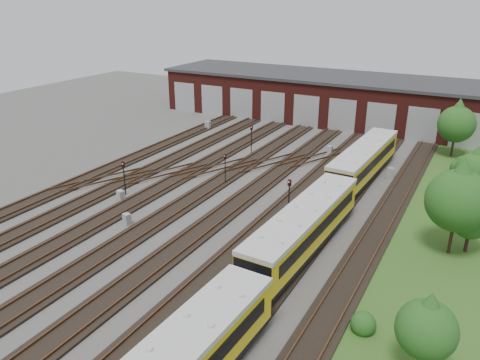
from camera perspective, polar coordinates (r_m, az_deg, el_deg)
The scene contains 22 objects.
ground at distance 36.36m, azimuth -8.84°, elevation -6.59°, with size 120.00×120.00×0.00m, color #4D4A47.
track_network at distance 36.81m, azimuth -8.51°, elevation -6.00°, with size 30.40×70.00×0.33m.
maintenance_shed at distance 69.46m, azimuth 11.45°, elevation 9.81°, with size 51.00×12.50×6.35m.
grass_verge at distance 39.03m, azimuth 24.22°, elevation -6.28°, with size 8.00×55.00×0.05m, color #2D531B.
metro_train at distance 33.11m, azimuth 7.78°, elevation -5.82°, with size 3.23×46.81×3.04m.
signal_mast_0 at distance 43.29m, azimuth -13.97°, elevation 0.74°, with size 0.30×0.29×3.19m.
signal_mast_1 at distance 53.04m, azimuth 1.40°, elevation 5.37°, with size 0.27×0.26×3.34m.
signal_mast_2 at distance 44.46m, azimuth -1.82°, elevation 1.78°, with size 0.24×0.23×3.02m.
signal_mast_3 at distance 38.41m, azimuth 6.01°, elevation -1.49°, with size 0.30×0.29×3.12m.
relay_cabinet_0 at distance 42.51m, azimuth -14.32°, elevation -1.91°, with size 0.63×0.52×1.05m, color #939497.
relay_cabinet_1 at distance 63.76m, azimuth -3.95°, elevation 6.68°, with size 0.66×0.55×1.11m, color #939497.
relay_cabinet_2 at distance 38.25m, azimuth -13.62°, elevation -4.67°, with size 0.57×0.48×0.95m, color #939497.
relay_cabinet_3 at distance 54.47m, azimuth 10.88°, elevation 3.61°, with size 0.58×0.49×0.97m, color #939497.
relay_cabinet_4 at distance 48.78m, azimuth 17.89°, elevation 0.82°, with size 0.65×0.54×1.08m, color #939497.
tree_0 at distance 56.68m, azimuth 24.96°, elevation 6.66°, with size 4.02×4.02×6.65m.
tree_1 at distance 44.38m, azimuth 26.72°, elevation 1.43°, with size 3.23×3.23×5.36m.
tree_2 at distance 34.72m, azimuth 25.17°, elevation -1.50°, with size 4.33×4.33×7.18m.
tree_3 at distance 36.13m, azimuth 26.43°, elevation -3.99°, with size 2.64×2.64×4.38m.
tree_4 at distance 24.04m, azimuth 21.89°, elevation -15.91°, with size 2.86×2.86×4.73m.
bush_0 at distance 27.17m, azimuth 14.82°, elevation -16.26°, with size 1.39×1.39×1.39m, color #194814.
bush_1 at distance 54.86m, azimuth 25.42°, elevation 2.17°, with size 1.34×1.34×1.34m, color #194814.
bush_2 at distance 52.73m, azimuth 25.08°, elevation 1.63°, with size 1.59×1.59×1.59m, color #194814.
Camera 1 is at (20.01, -25.07, 17.12)m, focal length 35.00 mm.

